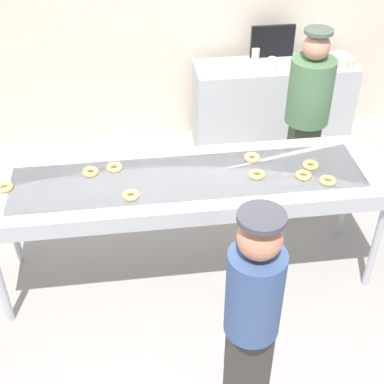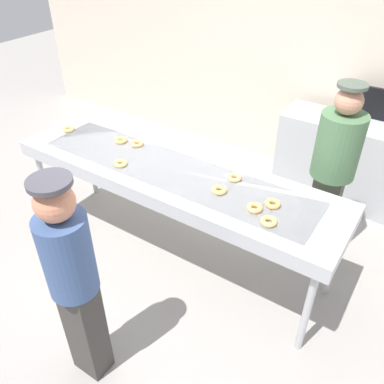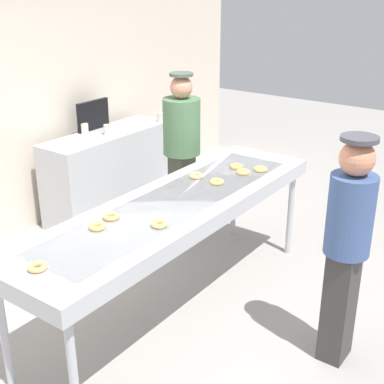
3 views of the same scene
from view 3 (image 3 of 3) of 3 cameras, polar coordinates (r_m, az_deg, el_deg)
ground_plane at (r=4.57m, az=-1.64°, el=-12.10°), size 16.00×16.00×0.00m
fryer_conveyor at (r=4.13m, az=-1.77°, el=-1.82°), size 2.99×0.81×0.96m
glazed_donut_0 at (r=4.44m, az=2.68°, el=1.12°), size 0.17×0.17×0.04m
glazed_donut_1 at (r=3.69m, az=-3.53°, el=-3.43°), size 0.14×0.14×0.04m
glazed_donut_2 at (r=3.29m, az=-16.19°, el=-7.71°), size 0.12×0.12×0.04m
glazed_donut_3 at (r=3.71m, az=-10.09°, el=-3.65°), size 0.17×0.17×0.04m
glazed_donut_4 at (r=3.84m, az=-8.62°, el=-2.62°), size 0.15×0.15×0.04m
glazed_donut_5 at (r=4.81m, az=4.81°, el=2.75°), size 0.13×0.13×0.04m
glazed_donut_6 at (r=4.68m, az=5.48°, el=2.16°), size 0.12×0.12×0.04m
glazed_donut_7 at (r=4.76m, az=7.32°, el=2.45°), size 0.14×0.14×0.04m
glazed_donut_8 at (r=4.56m, az=0.47°, el=1.75°), size 0.12×0.12×0.04m
worker_baker at (r=5.38m, az=-1.11°, el=5.15°), size 0.37×0.37×1.71m
customer_waiting at (r=3.71m, az=16.22°, el=-5.17°), size 0.31×0.31×1.66m
prep_counter at (r=6.20m, az=-8.78°, el=2.11°), size 1.64×0.51×0.95m
paper_cup_0 at (r=6.04m, az=-11.40°, el=6.66°), size 0.08×0.08×0.11m
paper_cup_1 at (r=5.95m, az=-9.02°, el=6.59°), size 0.08×0.08×0.11m
paper_cup_2 at (r=6.42m, az=-3.39°, el=7.98°), size 0.08×0.08×0.11m
menu_display at (r=6.16m, az=-10.53°, el=8.08°), size 0.45×0.04×0.33m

